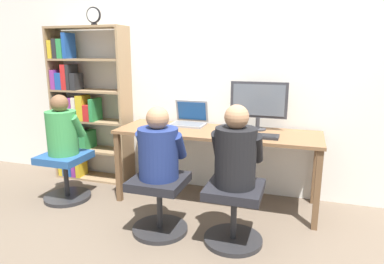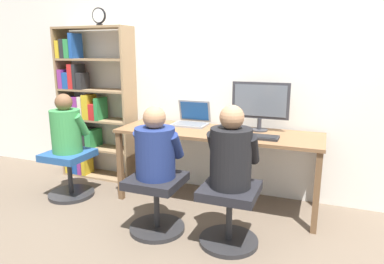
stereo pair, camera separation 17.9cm
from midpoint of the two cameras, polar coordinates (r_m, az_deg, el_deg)
ground_plane at (r=3.25m, az=0.95°, el=-13.71°), size 14.00×14.00×0.00m
wall_back at (r=3.56m, az=4.34°, el=10.46°), size 10.00×0.05×2.60m
desk at (r=3.29m, az=2.59°, el=-1.08°), size 1.94×0.62×0.73m
desktop_monitor at (r=3.32m, az=9.51°, el=4.76°), size 0.54×0.16×0.46m
laptop at (r=3.54m, az=-1.94°, el=2.01°), size 0.35×0.29×0.25m
keyboard at (r=3.08m, az=8.42°, el=-0.56°), size 0.46×0.16×0.03m
computer_mouse_by_keyboard at (r=3.14m, az=2.93°, el=-0.03°), size 0.06×0.11×0.04m
office_chair_left at (r=2.73m, az=5.08°, el=-12.70°), size 0.46×0.46×0.48m
office_chair_right at (r=2.89m, az=-7.25°, el=-11.20°), size 0.46×0.46×0.48m
person_at_monitor at (r=2.56m, az=5.32°, el=-3.35°), size 0.38×0.32×0.62m
person_at_laptop at (r=2.74m, az=-7.48°, el=-2.78°), size 0.40×0.32×0.58m
bookshelf at (r=4.16m, az=-19.27°, el=3.57°), size 0.92×0.28×1.74m
desk_clock at (r=3.91m, az=-17.42°, el=18.04°), size 0.16×0.03×0.18m
office_chair_side at (r=3.73m, az=-21.62°, el=-6.33°), size 0.46×0.46×0.48m
person_near_shelf at (r=3.62m, az=-22.18°, el=0.43°), size 0.36×0.31×0.59m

